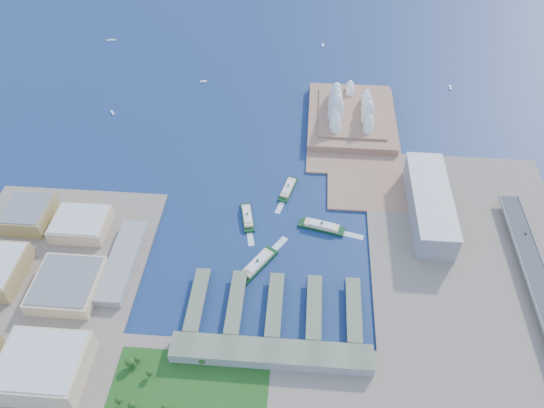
# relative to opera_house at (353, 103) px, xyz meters

# --- Properties ---
(ground) EXTENTS (3000.00, 3000.00, 0.00)m
(ground) POSITION_rel_opera_house_xyz_m (-105.00, -280.00, -32.00)
(ground) COLOR #10244E
(ground) RESTS_ON ground
(west_land) EXTENTS (220.00, 390.00, 3.00)m
(west_land) POSITION_rel_opera_house_xyz_m (-355.00, -385.00, -30.50)
(west_land) COLOR gray
(west_land) RESTS_ON ground
(east_land) EXTENTS (240.00, 500.00, 3.00)m
(east_land) POSITION_rel_opera_house_xyz_m (135.00, -330.00, -30.50)
(east_land) COLOR gray
(east_land) RESTS_ON ground
(peninsula) EXTENTS (135.00, 220.00, 3.00)m
(peninsula) POSITION_rel_opera_house_xyz_m (2.50, -20.00, -30.50)
(peninsula) COLOR #956951
(peninsula) RESTS_ON ground
(opera_house) EXTENTS (134.00, 180.00, 58.00)m
(opera_house) POSITION_rel_opera_house_xyz_m (0.00, 0.00, 0.00)
(opera_house) COLOR white
(opera_house) RESTS_ON peninsula
(toaster_building) EXTENTS (45.00, 155.00, 35.00)m
(toaster_building) POSITION_rel_opera_house_xyz_m (90.00, -200.00, -11.50)
(toaster_building) COLOR gray
(toaster_building) RESTS_ON east_land
(west_buildings) EXTENTS (200.00, 280.00, 27.00)m
(west_buildings) POSITION_rel_opera_house_xyz_m (-355.00, -350.00, -15.50)
(west_buildings) COLOR #9A814D
(west_buildings) RESTS_ON west_land
(ferry_wharves) EXTENTS (184.00, 90.00, 9.30)m
(ferry_wharves) POSITION_rel_opera_house_xyz_m (-91.00, -355.00, -27.35)
(ferry_wharves) COLOR #5A664D
(ferry_wharves) RESTS_ON ground
(terminal_building) EXTENTS (200.00, 28.00, 12.00)m
(terminal_building) POSITION_rel_opera_house_xyz_m (-90.00, -415.00, -23.00)
(terminal_building) COLOR gray
(terminal_building) RESTS_ON south_land
(park) EXTENTS (150.00, 110.00, 16.00)m
(park) POSITION_rel_opera_house_xyz_m (-165.00, -470.00, -21.00)
(park) COLOR #194714
(park) RESTS_ON south_land
(ferry_a) EXTENTS (23.45, 51.97, 9.53)m
(ferry_a) POSITION_rel_opera_house_xyz_m (-135.63, -222.50, -27.24)
(ferry_a) COLOR #0E3818
(ferry_a) RESTS_ON ground
(ferry_b) EXTENTS (24.78, 51.47, 9.43)m
(ferry_b) POSITION_rel_opera_house_xyz_m (-87.39, -165.93, -27.28)
(ferry_b) COLOR #0E3818
(ferry_b) RESTS_ON ground
(ferry_c) EXTENTS (44.97, 58.91, 11.35)m
(ferry_c) POSITION_rel_opera_house_xyz_m (-115.16, -298.37, -26.32)
(ferry_c) COLOR #0E3818
(ferry_c) RESTS_ON ground
(ferry_d) EXTENTS (58.94, 27.29, 10.80)m
(ferry_d) POSITION_rel_opera_house_xyz_m (-42.29, -232.17, -26.60)
(ferry_d) COLOR #0E3818
(ferry_d) RESTS_ON ground
(boat_a) EXTENTS (9.09, 12.13, 2.38)m
(boat_a) POSITION_rel_opera_house_xyz_m (-373.64, -8.49, -30.81)
(boat_a) COLOR white
(boat_a) RESTS_ON ground
(boat_b) EXTENTS (11.01, 6.28, 2.81)m
(boat_b) POSITION_rel_opera_house_xyz_m (-246.22, 94.15, -30.59)
(boat_b) COLOR white
(boat_b) RESTS_ON ground
(boat_c) EXTENTS (5.08, 13.50, 2.97)m
(boat_c) POSITION_rel_opera_house_xyz_m (169.05, 107.58, -30.52)
(boat_c) COLOR white
(boat_c) RESTS_ON ground
(boat_d) EXTENTS (17.61, 6.81, 2.91)m
(boat_d) POSITION_rel_opera_house_xyz_m (-446.43, 227.57, -30.55)
(boat_d) COLOR white
(boat_d) RESTS_ON ground
(boat_e) EXTENTS (4.36, 12.20, 2.95)m
(boat_e) POSITION_rel_opera_house_xyz_m (-44.91, 238.23, -30.52)
(boat_e) COLOR white
(boat_e) RESTS_ON ground
(car_c) EXTENTS (1.87, 4.60, 1.33)m
(car_c) POSITION_rel_opera_house_xyz_m (199.00, -236.32, -16.48)
(car_c) COLOR slate
(car_c) RESTS_ON expressway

